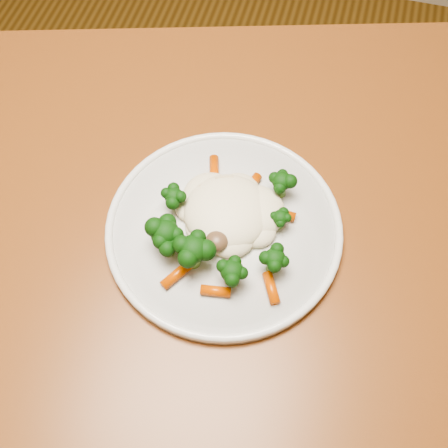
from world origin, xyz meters
name	(u,v)px	position (x,y,z in m)	size (l,w,h in m)	color
dining_table	(171,311)	(0.02, -0.07, 0.66)	(1.48, 1.19, 0.75)	brown
plate	(224,229)	(0.07, 0.01, 0.76)	(0.29, 0.29, 0.01)	white
meal	(219,223)	(0.06, 0.01, 0.78)	(0.17, 0.19, 0.05)	#FDEFCA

